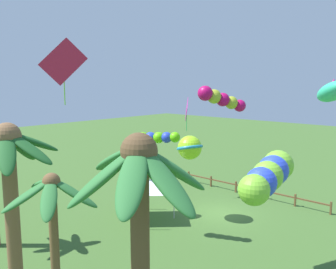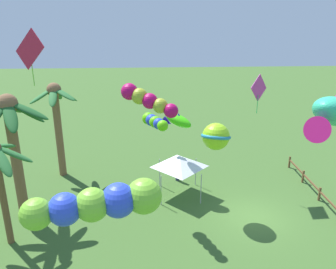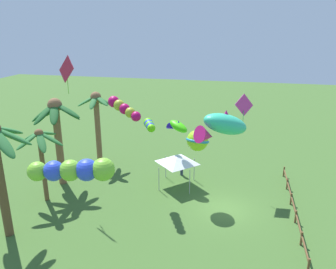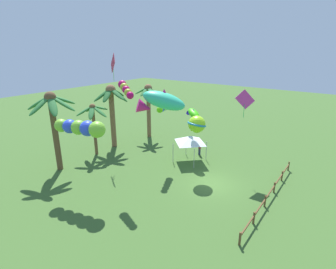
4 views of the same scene
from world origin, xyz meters
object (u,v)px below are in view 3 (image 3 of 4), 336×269
palm_tree_3 (41,146)px  kite_tube_2 (123,108)px  palm_tree_1 (57,122)px  festival_tent (177,159)px  kite_fish_1 (223,125)px  kite_tube_4 (149,125)px  kite_ball_5 (197,141)px  spectator_0 (182,167)px  kite_diamond_3 (244,105)px  palm_tree_2 (97,112)px  kite_diamond_0 (66,70)px  kite_fish_7 (177,126)px  kite_tube_6 (74,170)px

palm_tree_3 → kite_tube_2: 8.93m
palm_tree_3 → palm_tree_1: bearing=4.9°
palm_tree_3 → festival_tent: palm_tree_3 is taller
palm_tree_1 → kite_tube_2: bearing=-124.4°
festival_tent → kite_fish_1: size_ratio=0.96×
kite_tube_4 → kite_ball_5: kite_tube_4 is taller
spectator_0 → kite_diamond_3: size_ratio=0.59×
palm_tree_1 → palm_tree_3: palm_tree_1 is taller
palm_tree_3 → kite_fish_1: (-5.65, -13.82, 4.22)m
palm_tree_2 → kite_tube_2: size_ratio=3.05×
kite_tube_2 → kite_ball_5: size_ratio=1.02×
palm_tree_1 → kite_fish_1: size_ratio=2.57×
spectator_0 → festival_tent: (-2.07, 0.04, 1.65)m
kite_tube_4 → kite_ball_5: bearing=-83.6°
kite_diamond_0 → kite_fish_1: bearing=-121.5°
spectator_0 → kite_tube_4: bearing=159.4°
kite_ball_5 → kite_fish_7: (2.81, 2.08, 0.15)m
kite_ball_5 → kite_fish_7: size_ratio=1.01×
palm_tree_2 → kite_fish_1: kite_fish_1 is taller
palm_tree_3 → kite_fish_1: 15.51m
kite_fish_1 → kite_tube_6: (-0.21, 7.91, -3.02)m
palm_tree_1 → festival_tent: bearing=-80.0°
kite_tube_2 → kite_ball_5: bearing=-38.4°
kite_diamond_3 → kite_tube_6: bearing=141.9°
spectator_0 → kite_diamond_3: 8.31m
kite_tube_2 → palm_tree_1: bearing=55.6°
kite_diamond_0 → kite_tube_4: size_ratio=1.14×
palm_tree_1 → kite_fish_1: (-8.64, -14.08, 3.16)m
palm_tree_3 → kite_tube_4: bearing=-74.6°
palm_tree_2 → palm_tree_3: (-8.30, 0.95, -0.60)m
kite_diamond_0 → kite_diamond_3: bearing=-73.7°
kite_diamond_3 → kite_tube_4: bearing=116.0°
palm_tree_2 → kite_diamond_0: (-6.57, -0.84, 4.99)m
kite_fish_1 → kite_fish_7: bearing=21.2°
kite_tube_4 → kite_ball_5: (0.41, -3.63, -1.13)m
kite_diamond_3 → kite_ball_5: (-2.96, 3.29, -2.20)m
palm_tree_1 → palm_tree_3: size_ratio=1.29×
festival_tent → kite_tube_2: kite_tube_2 is taller
kite_tube_6 → kite_fish_7: bearing=-17.8°
kite_diamond_0 → spectator_0: bearing=-57.4°
palm_tree_1 → palm_tree_2: size_ratio=1.06×
palm_tree_1 → kite_tube_2: size_ratio=3.24×
spectator_0 → kite_diamond_0: bearing=122.6°
kite_tube_2 → kite_tube_4: (4.61, -0.35, -2.40)m
kite_diamond_3 → kite_fish_7: size_ratio=1.17×
palm_tree_2 → kite_diamond_0: 8.29m
kite_tube_2 → kite_diamond_3: bearing=-42.3°
palm_tree_3 → kite_diamond_0: (1.73, -1.78, 5.59)m
spectator_0 → kite_tube_6: (-12.67, 3.79, 4.93)m
palm_tree_1 → kite_diamond_0: (-1.25, -2.04, 4.53)m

